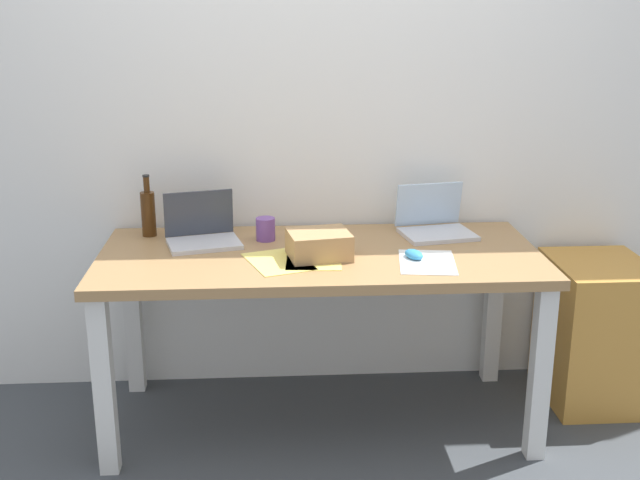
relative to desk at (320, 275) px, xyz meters
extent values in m
plane|color=#42474C|center=(0.00, 0.00, -0.65)|extent=(8.00, 8.00, 0.00)
cube|color=white|center=(0.00, 0.45, 0.65)|extent=(5.20, 0.08, 2.60)
cube|color=#A37A4C|center=(0.00, 0.00, 0.08)|extent=(1.75, 0.78, 0.04)
cube|color=silver|center=(-0.81, -0.33, -0.30)|extent=(0.07, 0.07, 0.71)
cube|color=silver|center=(0.81, -0.33, -0.30)|extent=(0.07, 0.07, 0.71)
cube|color=silver|center=(-0.81, 0.33, -0.30)|extent=(0.07, 0.07, 0.71)
cube|color=silver|center=(0.81, 0.33, -0.30)|extent=(0.07, 0.07, 0.71)
cube|color=silver|center=(-0.47, 0.11, 0.10)|extent=(0.33, 0.27, 0.02)
cube|color=#333842|center=(-0.49, 0.22, 0.21)|extent=(0.28, 0.09, 0.19)
cube|color=silver|center=(0.51, 0.18, 0.10)|extent=(0.33, 0.27, 0.02)
cube|color=silver|center=(0.49, 0.30, 0.21)|extent=(0.30, 0.09, 0.19)
cylinder|color=#47280F|center=(-0.71, 0.27, 0.19)|extent=(0.06, 0.06, 0.19)
cylinder|color=#47280F|center=(-0.71, 0.27, 0.32)|extent=(0.03, 0.03, 0.07)
cylinder|color=black|center=(-0.71, 0.27, 0.35)|extent=(0.03, 0.03, 0.01)
ellipsoid|color=#338CC6|center=(0.36, -0.11, 0.11)|extent=(0.09, 0.11, 0.03)
cube|color=tan|center=(-0.01, -0.07, 0.15)|extent=(0.26, 0.23, 0.10)
cylinder|color=#724799|center=(-0.22, 0.18, 0.14)|extent=(0.08, 0.08, 0.09)
cube|color=#F4E06B|center=(-0.17, -0.11, 0.10)|extent=(0.30, 0.35, 0.00)
cube|color=#F4E06B|center=(-0.03, -0.08, 0.10)|extent=(0.23, 0.31, 0.00)
cube|color=white|center=(0.40, -0.16, 0.10)|extent=(0.25, 0.32, 0.00)
cube|color=#C68938|center=(1.21, 0.13, -0.33)|extent=(0.40, 0.48, 0.63)
camera|label=1|loc=(-0.19, -3.01, 1.07)|focal=44.75mm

